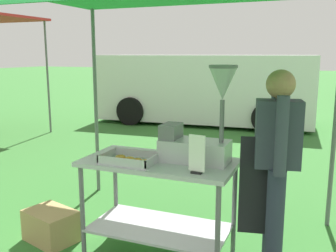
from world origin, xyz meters
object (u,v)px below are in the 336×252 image
donut_fryer (200,131)px  van_white (204,88)px  donut_tray (129,160)px  vendor (276,161)px  donut_cart (159,187)px  menu_sign (197,157)px  supply_crate (51,226)px

donut_fryer → van_white: van_white is taller
donut_tray → vendor: bearing=15.8°
donut_tray → van_white: bearing=101.6°
donut_cart → donut_fryer: (0.33, 0.08, 0.49)m
menu_sign → van_white: (-1.95, 6.69, -0.10)m
donut_tray → vendor: size_ratio=0.27×
supply_crate → vendor: bearing=8.9°
menu_sign → donut_cart: bearing=151.4°
donut_cart → vendor: (0.92, 0.16, 0.28)m
menu_sign → supply_crate: size_ratio=0.54×
donut_fryer → supply_crate: donut_fryer is taller
donut_tray → supply_crate: (-0.84, 0.01, -0.73)m
donut_tray → supply_crate: size_ratio=0.81×
vendor → donut_fryer: bearing=-172.4°
donut_cart → van_white: bearing=103.5°
donut_fryer → donut_tray: bearing=-155.7°
donut_cart → menu_sign: 0.58m
donut_tray → donut_fryer: 0.62m
donut_fryer → vendor: 0.63m
donut_cart → vendor: bearing=9.9°
donut_tray → van_white: size_ratio=0.08×
donut_fryer → van_white: 6.66m
donut_tray → donut_cart: bearing=38.4°
supply_crate → menu_sign: bearing=-2.8°
donut_cart → donut_tray: 0.36m
donut_cart → menu_sign: bearing=-28.6°
donut_tray → supply_crate: 1.11m
donut_cart → supply_crate: donut_cart is taller
vendor → donut_tray: bearing=-164.2°
donut_cart → van_white: van_white is taller
supply_crate → donut_fryer: bearing=9.4°
donut_cart → van_white: size_ratio=0.24×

